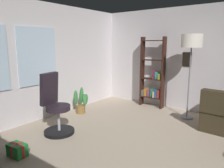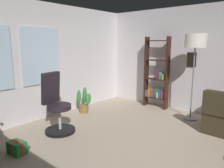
{
  "view_description": "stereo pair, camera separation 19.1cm",
  "coord_description": "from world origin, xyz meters",
  "px_view_note": "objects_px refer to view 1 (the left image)",
  "views": [
    {
      "loc": [
        -2.52,
        -1.04,
        1.66
      ],
      "look_at": [
        0.4,
        1.18,
        0.96
      ],
      "focal_mm": 34.34,
      "sensor_mm": 36.0,
      "label": 1
    },
    {
      "loc": [
        -2.4,
        -1.19,
        1.66
      ],
      "look_at": [
        0.4,
        1.18,
        0.96
      ],
      "focal_mm": 34.34,
      "sensor_mm": 36.0,
      "label": 2
    }
  ],
  "objects_px": {
    "office_chair": "(56,110)",
    "floor_lamp": "(192,45)",
    "potted_plant": "(81,102)",
    "gift_box_green": "(17,150)",
    "bookshelf": "(153,77)"
  },
  "relations": [
    {
      "from": "floor_lamp",
      "to": "potted_plant",
      "type": "distance_m",
      "value": 2.81
    },
    {
      "from": "floor_lamp",
      "to": "office_chair",
      "type": "bearing_deg",
      "value": 143.71
    },
    {
      "from": "floor_lamp",
      "to": "potted_plant",
      "type": "bearing_deg",
      "value": 118.29
    },
    {
      "from": "office_chair",
      "to": "floor_lamp",
      "type": "distance_m",
      "value": 3.08
    },
    {
      "from": "gift_box_green",
      "to": "bookshelf",
      "type": "distance_m",
      "value": 3.62
    },
    {
      "from": "office_chair",
      "to": "floor_lamp",
      "type": "height_order",
      "value": "floor_lamp"
    },
    {
      "from": "gift_box_green",
      "to": "floor_lamp",
      "type": "distance_m",
      "value": 3.83
    },
    {
      "from": "office_chair",
      "to": "potted_plant",
      "type": "xyz_separation_m",
      "value": [
        1.13,
        0.48,
        -0.19
      ]
    },
    {
      "from": "floor_lamp",
      "to": "gift_box_green",
      "type": "bearing_deg",
      "value": 155.61
    },
    {
      "from": "gift_box_green",
      "to": "floor_lamp",
      "type": "height_order",
      "value": "floor_lamp"
    },
    {
      "from": "gift_box_green",
      "to": "office_chair",
      "type": "xyz_separation_m",
      "value": [
        0.91,
        0.23,
        0.35
      ]
    },
    {
      "from": "gift_box_green",
      "to": "floor_lamp",
      "type": "bearing_deg",
      "value": -24.39
    },
    {
      "from": "gift_box_green",
      "to": "floor_lamp",
      "type": "xyz_separation_m",
      "value": [
        3.2,
        -1.45,
        1.52
      ]
    },
    {
      "from": "floor_lamp",
      "to": "potted_plant",
      "type": "height_order",
      "value": "floor_lamp"
    },
    {
      "from": "bookshelf",
      "to": "office_chair",
      "type": "bearing_deg",
      "value": 166.26
    }
  ]
}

